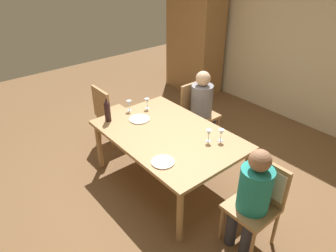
% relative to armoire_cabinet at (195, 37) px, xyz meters
% --- Properties ---
extents(ground_plane, '(10.00, 10.00, 0.00)m').
position_rel_armoire_cabinet_xyz_m(ground_plane, '(1.98, -2.34, -1.10)').
color(ground_plane, brown).
extents(rear_room_partition, '(6.40, 0.12, 2.70)m').
position_rel_armoire_cabinet_xyz_m(rear_room_partition, '(1.98, 0.45, 0.25)').
color(rear_room_partition, beige).
rests_on(rear_room_partition, ground_plane).
extents(armoire_cabinet, '(1.18, 0.62, 2.18)m').
position_rel_armoire_cabinet_xyz_m(armoire_cabinet, '(0.00, 0.00, 0.00)').
color(armoire_cabinet, olive).
rests_on(armoire_cabinet, ground_plane).
extents(dining_table, '(1.77, 1.19, 0.72)m').
position_rel_armoire_cabinet_xyz_m(dining_table, '(1.98, -2.34, -0.45)').
color(dining_table, '#A87F51').
rests_on(dining_table, ground_plane).
extents(chair_far_left, '(0.44, 0.44, 0.92)m').
position_rel_armoire_cabinet_xyz_m(chair_far_left, '(1.50, -1.37, -0.56)').
color(chair_far_left, '#A87F51').
rests_on(chair_far_left, ground_plane).
extents(chair_right_end, '(0.44, 0.46, 0.92)m').
position_rel_armoire_cabinet_xyz_m(chair_right_end, '(3.25, -2.22, -0.50)').
color(chair_right_end, '#A87F51').
rests_on(chair_right_end, ground_plane).
extents(chair_left_end, '(0.44, 0.44, 0.92)m').
position_rel_armoire_cabinet_xyz_m(chair_left_end, '(0.72, -2.43, -0.56)').
color(chair_left_end, '#A87F51').
rests_on(chair_left_end, ground_plane).
extents(person_woman_host, '(0.36, 0.32, 1.16)m').
position_rel_armoire_cabinet_xyz_m(person_woman_host, '(1.61, -1.37, -0.43)').
color(person_woman_host, '#33333D').
rests_on(person_woman_host, ground_plane).
extents(person_man_bearded, '(0.31, 0.36, 1.14)m').
position_rel_armoire_cabinet_xyz_m(person_man_bearded, '(3.25, -2.37, -0.44)').
color(person_man_bearded, '#33333D').
rests_on(person_man_bearded, ground_plane).
extents(wine_bottle_tall_green, '(0.08, 0.08, 0.31)m').
position_rel_armoire_cabinet_xyz_m(wine_bottle_tall_green, '(1.26, -2.74, -0.23)').
color(wine_bottle_tall_green, black).
rests_on(wine_bottle_tall_green, dining_table).
extents(wine_glass_near_left, '(0.07, 0.07, 0.15)m').
position_rel_armoire_cabinet_xyz_m(wine_glass_near_left, '(2.41, -2.10, -0.27)').
color(wine_glass_near_left, silver).
rests_on(wine_glass_near_left, dining_table).
extents(wine_glass_centre, '(0.07, 0.07, 0.15)m').
position_rel_armoire_cabinet_xyz_m(wine_glass_centre, '(1.19, -2.37, -0.27)').
color(wine_glass_centre, silver).
rests_on(wine_glass_centre, dining_table).
extents(wine_glass_near_right, '(0.07, 0.07, 0.15)m').
position_rel_armoire_cabinet_xyz_m(wine_glass_near_right, '(2.50, -1.98, -0.27)').
color(wine_glass_near_right, silver).
rests_on(wine_glass_near_right, dining_table).
extents(wine_glass_far, '(0.07, 0.07, 0.15)m').
position_rel_armoire_cabinet_xyz_m(wine_glass_far, '(1.30, -2.14, -0.27)').
color(wine_glass_far, silver).
rests_on(wine_glass_far, dining_table).
extents(dinner_plate_host, '(0.27, 0.27, 0.01)m').
position_rel_armoire_cabinet_xyz_m(dinner_plate_host, '(1.49, -2.41, -0.37)').
color(dinner_plate_host, silver).
rests_on(dinner_plate_host, dining_table).
extents(dinner_plate_guest_left, '(0.25, 0.25, 0.01)m').
position_rel_armoire_cabinet_xyz_m(dinner_plate_guest_left, '(2.39, -2.76, -0.37)').
color(dinner_plate_guest_left, silver).
rests_on(dinner_plate_guest_left, dining_table).
extents(handbag, '(0.28, 0.13, 0.22)m').
position_rel_armoire_cabinet_xyz_m(handbag, '(0.72, -1.99, -0.99)').
color(handbag, brown).
rests_on(handbag, ground_plane).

